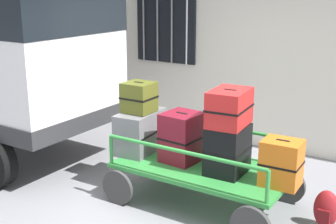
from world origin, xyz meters
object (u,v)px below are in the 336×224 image
(luggage_cart, at_px, (203,173))
(suitcase_center_bottom, at_px, (228,149))
(suitcase_left_middle, at_px, (139,97))
(backpack, at_px, (326,209))
(suitcase_center_middle, at_px, (229,108))
(suitcase_left_bottom, at_px, (140,131))
(suitcase_midright_bottom, at_px, (281,163))
(suitcase_midleft_bottom, at_px, (182,137))

(luggage_cart, height_order, suitcase_center_bottom, suitcase_center_bottom)
(suitcase_center_bottom, bearing_deg, suitcase_left_middle, 178.34)
(backpack, bearing_deg, suitcase_left_middle, -175.39)
(suitcase_center_middle, bearing_deg, suitcase_center_bottom, -90.00)
(backpack, bearing_deg, suitcase_center_bottom, -168.26)
(suitcase_left_bottom, distance_m, suitcase_midright_bottom, 1.91)
(suitcase_left_middle, height_order, suitcase_center_bottom, suitcase_left_middle)
(suitcase_left_middle, relative_size, suitcase_center_bottom, 0.67)
(backpack, bearing_deg, suitcase_center_middle, -168.70)
(suitcase_left_bottom, height_order, suitcase_left_middle, suitcase_left_middle)
(luggage_cart, height_order, suitcase_left_bottom, suitcase_left_bottom)
(suitcase_midleft_bottom, xyz_separation_m, suitcase_midright_bottom, (1.28, -0.04, -0.05))
(suitcase_midleft_bottom, distance_m, suitcase_midright_bottom, 1.28)
(suitcase_center_bottom, relative_size, suitcase_center_middle, 0.96)
(luggage_cart, xyz_separation_m, suitcase_midright_bottom, (0.96, -0.02, 0.35))
(suitcase_center_bottom, distance_m, suitcase_center_middle, 0.50)
(suitcase_center_middle, xyz_separation_m, backpack, (1.10, 0.22, -1.05))
(suitcase_midleft_bottom, height_order, suitcase_center_middle, suitcase_center_middle)
(suitcase_midleft_bottom, xyz_separation_m, suitcase_center_middle, (0.64, -0.03, 0.47))
(suitcase_center_middle, bearing_deg, suitcase_midleft_bottom, 177.21)
(suitcase_left_bottom, relative_size, suitcase_center_bottom, 1.30)
(luggage_cart, distance_m, backpack, 1.44)
(suitcase_center_middle, height_order, backpack, suitcase_center_middle)
(suitcase_left_middle, distance_m, suitcase_midright_bottom, 1.97)
(suitcase_left_bottom, relative_size, suitcase_midleft_bottom, 1.22)
(suitcase_center_middle, distance_m, backpack, 1.54)
(luggage_cart, relative_size, suitcase_midright_bottom, 4.19)
(suitcase_left_bottom, relative_size, suitcase_center_middle, 1.25)
(suitcase_midright_bottom, bearing_deg, suitcase_left_middle, 179.03)
(suitcase_left_bottom, xyz_separation_m, suitcase_center_bottom, (1.28, -0.05, 0.02))
(suitcase_center_bottom, bearing_deg, luggage_cart, 175.44)
(luggage_cart, distance_m, suitcase_center_middle, 0.93)
(suitcase_midleft_bottom, bearing_deg, suitcase_center_middle, -2.79)
(suitcase_left_middle, bearing_deg, suitcase_center_middle, -1.27)
(suitcase_left_middle, xyz_separation_m, backpack, (2.38, 0.19, -1.00))
(luggage_cart, height_order, suitcase_left_middle, suitcase_left_middle)
(suitcase_left_bottom, bearing_deg, luggage_cart, -1.67)
(suitcase_left_middle, bearing_deg, suitcase_midright_bottom, -0.97)
(suitcase_left_bottom, height_order, suitcase_center_bottom, suitcase_center_bottom)
(suitcase_midright_bottom, bearing_deg, luggage_cart, 178.76)
(suitcase_center_bottom, bearing_deg, suitcase_left_bottom, 177.60)
(suitcase_center_bottom, distance_m, suitcase_midright_bottom, 0.64)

